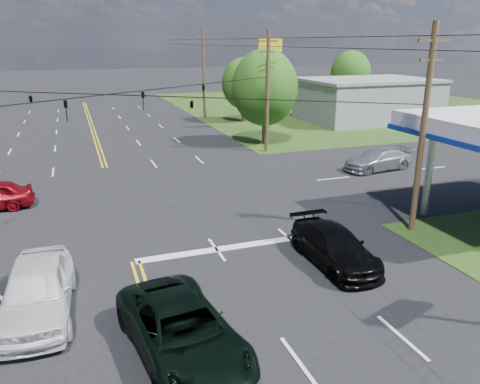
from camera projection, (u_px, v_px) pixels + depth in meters
name	position (u px, v px, depth m)	size (l,w,h in m)	color
ground	(116.00, 202.00, 26.42)	(280.00, 280.00, 0.00)	black
grass_ne	(347.00, 106.00, 66.33)	(46.00, 48.00, 0.03)	#1F3A12
stop_bar	(249.00, 245.00, 20.86)	(10.00, 0.50, 0.02)	silver
retail_ne	(367.00, 101.00, 53.30)	(14.00, 10.00, 4.40)	slate
pole_se	(423.00, 129.00, 21.02)	(1.60, 0.28, 9.50)	#412F1B
pole_ne	(268.00, 91.00, 37.15)	(1.60, 0.28, 9.50)	#412F1B
pole_right_far	(204.00, 73.00, 54.10)	(1.60, 0.28, 10.00)	#412F1B
span_wire_signals	(107.00, 95.00, 24.58)	(26.00, 18.00, 1.13)	black
power_lines	(105.00, 43.00, 21.99)	(26.04, 100.00, 0.64)	black
tree_right_a	(265.00, 88.00, 40.18)	(5.70, 5.70, 8.18)	#412F1B
tree_right_b	(244.00, 84.00, 51.93)	(4.94, 4.94, 7.09)	#412F1B
tree_far_r	(351.00, 74.00, 62.82)	(5.32, 5.32, 7.63)	#412F1B
pickup_dkgreen	(182.00, 331.00, 13.33)	(2.65, 5.75, 1.60)	black
suv_black	(334.00, 246.00, 18.97)	(2.05, 5.03, 1.46)	black
pickup_white	(37.00, 290.00, 15.27)	(2.18, 5.41, 1.84)	white
sedan_far	(378.00, 159.00, 32.91)	(2.10, 5.17, 1.50)	#9E9FA3
polesign_ne	(270.00, 58.00, 45.83)	(2.46, 0.33, 8.94)	#A5A5AA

